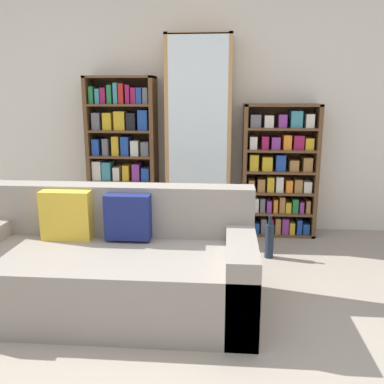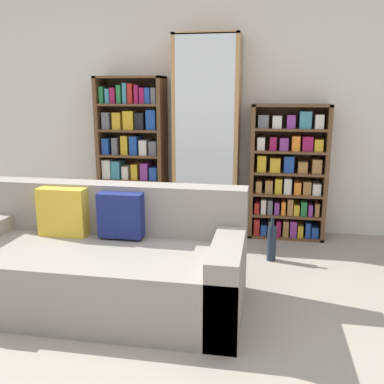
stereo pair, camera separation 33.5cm
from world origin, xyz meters
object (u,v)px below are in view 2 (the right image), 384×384
object	(u,v)px
couch	(102,264)
wine_bottle	(272,243)
bookshelf_right	(288,174)
bookshelf_left	(132,156)
display_cabinet	(207,139)

from	to	relation	value
couch	wine_bottle	distance (m)	1.57
bookshelf_right	couch	bearing A→B (deg)	-127.98
bookshelf_left	bookshelf_right	xyz separation A→B (m)	(1.66, 0.00, -0.15)
wine_bottle	couch	bearing A→B (deg)	-139.98
display_cabinet	bookshelf_right	bearing A→B (deg)	1.10
bookshelf_left	display_cabinet	xyz separation A→B (m)	(0.82, -0.02, 0.20)
couch	display_cabinet	bearing A→B (deg)	73.48
display_cabinet	bookshelf_right	distance (m)	0.91
bookshelf_left	bookshelf_right	distance (m)	1.66
bookshelf_left	wine_bottle	bearing A→B (deg)	-25.40
couch	bookshelf_right	size ratio (longest dim) A/B	1.47
bookshelf_left	display_cabinet	world-z (taller)	display_cabinet
couch	bookshelf_left	size ratio (longest dim) A/B	1.22
bookshelf_left	bookshelf_right	world-z (taller)	bookshelf_left
couch	bookshelf_right	xyz separation A→B (m)	(1.35, 1.72, 0.37)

